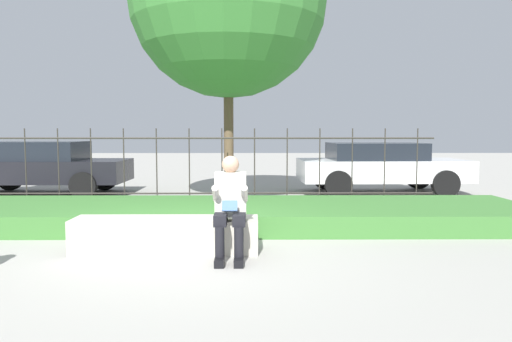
# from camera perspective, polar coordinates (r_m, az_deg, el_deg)

# --- Properties ---
(ground_plane) EXTENTS (60.00, 60.00, 0.00)m
(ground_plane) POSITION_cam_1_polar(r_m,az_deg,el_deg) (6.51, -8.57, -9.11)
(ground_plane) COLOR #9E9B93
(stone_bench) EXTENTS (2.34, 0.55, 0.44)m
(stone_bench) POSITION_cam_1_polar(r_m,az_deg,el_deg) (6.49, -10.26, -7.41)
(stone_bench) COLOR #B7B2A3
(stone_bench) RESTS_ON ground_plane
(person_seated_reader) EXTENTS (0.42, 0.73, 1.23)m
(person_seated_reader) POSITION_cam_1_polar(r_m,az_deg,el_deg) (6.02, -2.96, -3.68)
(person_seated_reader) COLOR black
(person_seated_reader) RESTS_ON ground_plane
(grass_berm) EXTENTS (10.95, 2.43, 0.33)m
(grass_berm) POSITION_cam_1_polar(r_m,az_deg,el_deg) (8.34, -6.73, -4.94)
(grass_berm) COLOR #3D7533
(grass_berm) RESTS_ON ground_plane
(iron_fence) EXTENTS (8.95, 0.03, 1.59)m
(iron_fence) POSITION_cam_1_polar(r_m,az_deg,el_deg) (9.81, -5.77, 0.44)
(iron_fence) COLOR #332D28
(iron_fence) RESTS_ON ground_plane
(car_parked_right) EXTENTS (4.11, 2.05, 1.26)m
(car_parked_right) POSITION_cam_1_polar(r_m,az_deg,el_deg) (12.79, 13.97, 0.60)
(car_parked_right) COLOR silver
(car_parked_right) RESTS_ON ground_plane
(car_parked_left) EXTENTS (4.00, 1.90, 1.29)m
(car_parked_left) POSITION_cam_1_polar(r_m,az_deg,el_deg) (13.26, -23.27, 0.54)
(car_parked_left) COLOR black
(car_parked_left) RESTS_ON ground_plane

